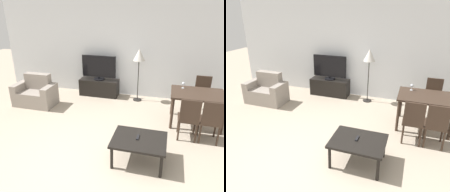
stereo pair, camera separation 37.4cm
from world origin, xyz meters
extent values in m
plane|color=tan|center=(0.00, 0.00, 0.00)|extent=(18.00, 18.00, 0.00)
cube|color=silver|center=(0.00, 3.55, 1.35)|extent=(7.77, 0.06, 2.70)
cube|color=gray|center=(-2.22, 2.14, 0.20)|extent=(0.72, 0.63, 0.40)
cube|color=gray|center=(-2.22, 2.36, 0.61)|extent=(0.72, 0.20, 0.42)
cube|color=gray|center=(-2.67, 2.14, 0.29)|extent=(0.18, 0.63, 0.58)
cube|color=gray|center=(-1.77, 2.14, 0.29)|extent=(0.18, 0.63, 0.58)
cube|color=black|center=(-0.77, 3.27, 0.25)|extent=(1.14, 0.42, 0.49)
cylinder|color=black|center=(-0.77, 3.27, 0.51)|extent=(0.32, 0.32, 0.03)
cylinder|color=black|center=(-0.77, 3.27, 0.55)|extent=(0.04, 0.04, 0.05)
cube|color=black|center=(-0.77, 3.27, 0.89)|extent=(1.00, 0.04, 0.63)
cube|color=black|center=(-0.77, 3.24, 0.89)|extent=(0.97, 0.01, 0.59)
cube|color=black|center=(0.83, 0.53, 0.43)|extent=(0.90, 0.71, 0.04)
cylinder|color=black|center=(0.44, 0.24, 0.21)|extent=(0.05, 0.05, 0.41)
cylinder|color=black|center=(1.23, 0.24, 0.21)|extent=(0.05, 0.05, 0.41)
cylinder|color=black|center=(0.44, 0.83, 0.21)|extent=(0.05, 0.05, 0.41)
cylinder|color=black|center=(1.23, 0.83, 0.21)|extent=(0.05, 0.05, 0.41)
cube|color=#38281E|center=(1.86, 2.18, 0.73)|extent=(1.14, 0.84, 0.04)
cylinder|color=#38281E|center=(1.35, 1.82, 0.36)|extent=(0.06, 0.06, 0.71)
cylinder|color=#38281E|center=(1.35, 2.54, 0.36)|extent=(0.06, 0.06, 0.71)
cylinder|color=#38281E|center=(2.37, 2.54, 0.36)|extent=(0.06, 0.06, 0.71)
cube|color=#38281E|center=(1.66, 1.53, 0.44)|extent=(0.40, 0.40, 0.04)
cylinder|color=#38281E|center=(1.50, 1.69, 0.21)|extent=(0.04, 0.04, 0.42)
cylinder|color=#38281E|center=(1.82, 1.69, 0.21)|extent=(0.04, 0.04, 0.42)
cylinder|color=#38281E|center=(1.50, 1.37, 0.21)|extent=(0.04, 0.04, 0.42)
cylinder|color=#38281E|center=(1.82, 1.37, 0.21)|extent=(0.04, 0.04, 0.42)
cube|color=#38281E|center=(1.66, 1.35, 0.68)|extent=(0.37, 0.04, 0.45)
cube|color=#38281E|center=(2.06, 2.83, 0.44)|extent=(0.40, 0.40, 0.04)
cylinder|color=#38281E|center=(1.90, 2.67, 0.21)|extent=(0.04, 0.04, 0.42)
cylinder|color=#38281E|center=(2.22, 2.67, 0.21)|extent=(0.04, 0.04, 0.42)
cylinder|color=#38281E|center=(1.90, 2.99, 0.21)|extent=(0.04, 0.04, 0.42)
cylinder|color=#38281E|center=(2.22, 2.99, 0.21)|extent=(0.04, 0.04, 0.42)
cube|color=#38281E|center=(2.06, 3.01, 0.68)|extent=(0.37, 0.04, 0.45)
cube|color=#38281E|center=(2.06, 1.53, 0.44)|extent=(0.40, 0.40, 0.04)
cylinder|color=#38281E|center=(1.90, 1.69, 0.21)|extent=(0.04, 0.04, 0.42)
cylinder|color=#38281E|center=(2.22, 1.69, 0.21)|extent=(0.04, 0.04, 0.42)
cylinder|color=#38281E|center=(1.90, 1.37, 0.21)|extent=(0.04, 0.04, 0.42)
cylinder|color=#38281E|center=(2.22, 1.37, 0.21)|extent=(0.04, 0.04, 0.42)
cube|color=#38281E|center=(2.06, 1.35, 0.68)|extent=(0.37, 0.04, 0.45)
cylinder|color=black|center=(0.40, 3.18, 0.01)|extent=(0.24, 0.24, 0.02)
cylinder|color=black|center=(0.40, 3.18, 0.59)|extent=(0.02, 0.02, 1.13)
cone|color=beige|center=(0.40, 3.18, 1.31)|extent=(0.31, 0.31, 0.32)
cube|color=black|center=(0.81, 0.56, 0.46)|extent=(0.04, 0.15, 0.02)
cylinder|color=silver|center=(1.55, 2.41, 0.75)|extent=(0.06, 0.06, 0.01)
cylinder|color=silver|center=(1.55, 2.41, 0.79)|extent=(0.01, 0.01, 0.07)
sphere|color=silver|center=(1.55, 2.41, 0.86)|extent=(0.07, 0.07, 0.07)
camera|label=1|loc=(1.20, -2.57, 2.50)|focal=35.00mm
camera|label=2|loc=(1.56, -2.45, 2.50)|focal=35.00mm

